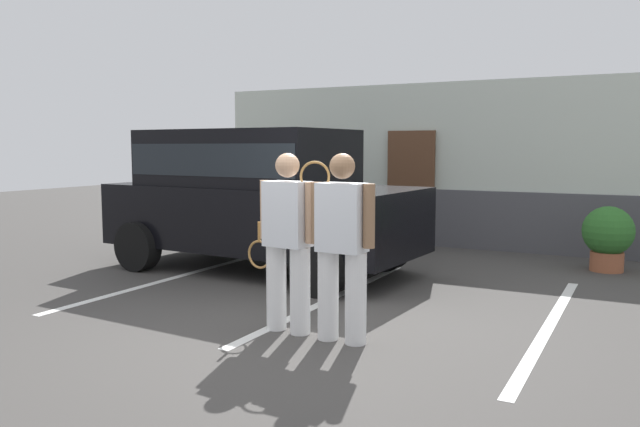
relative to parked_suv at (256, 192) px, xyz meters
name	(u,v)px	position (x,y,z in m)	size (l,w,h in m)	color
ground_plane	(290,334)	(2.06, -2.56, -1.15)	(40.00, 40.00, 0.00)	#423F3D
parking_stripe_0	(172,278)	(-0.69, -1.06, -1.14)	(0.12, 4.40, 0.01)	silver
parking_stripe_1	(333,298)	(1.78, -1.06, -1.14)	(0.12, 4.40, 0.01)	silver
parking_stripe_2	(550,325)	(4.26, -1.06, -1.14)	(0.12, 4.40, 0.01)	silver
house_frontage	(461,170)	(2.05, 3.58, 0.24)	(9.69, 0.40, 2.96)	silver
parked_suv	(256,192)	(0.00, 0.00, 0.00)	(4.71, 2.40, 2.05)	black
tennis_player_man	(287,240)	(2.00, -2.48, -0.24)	(0.90, 0.31, 1.75)	white
tennis_player_woman	(342,244)	(2.60, -2.52, -0.23)	(0.78, 0.29, 1.75)	white
potted_plant_by_porch	(608,235)	(4.59, 2.29, -0.62)	(0.72, 0.72, 0.95)	#9E5638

